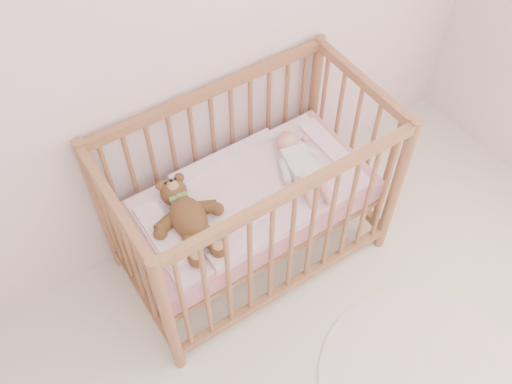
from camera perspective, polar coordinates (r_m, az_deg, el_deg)
wall_back at (r=2.43m, az=-11.85°, el=14.83°), size 4.00×0.02×2.70m
crib at (r=2.86m, az=-0.55°, el=-0.81°), size 1.36×0.76×1.00m
mattress at (r=2.87m, az=-0.55°, el=-0.98°), size 1.22×0.62×0.13m
blanket at (r=2.81m, az=-0.56°, el=-0.07°), size 1.10×0.58×0.06m
baby at (r=2.85m, az=4.38°, el=3.03°), size 0.34×0.55×0.12m
teddy_bear at (r=2.64m, az=-6.75°, el=-2.54°), size 0.41×0.55×0.14m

